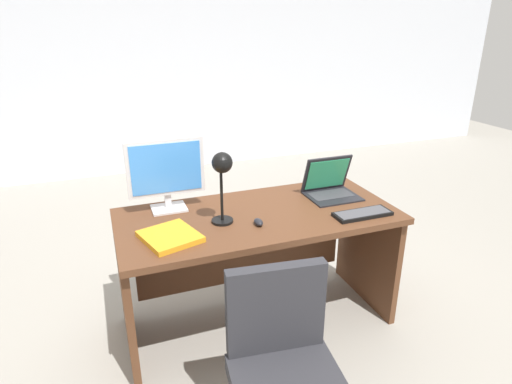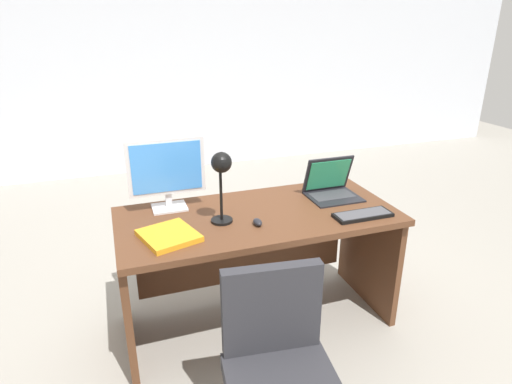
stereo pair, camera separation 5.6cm
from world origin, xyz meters
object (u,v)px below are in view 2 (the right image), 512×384
at_px(laptop, 330,184).
at_px(keyboard, 363,215).
at_px(monitor, 166,170).
at_px(desk_lamp, 221,172).
at_px(book, 169,236).
at_px(desk, 255,243).
at_px(mouse, 258,222).

distance_m(laptop, keyboard, 0.36).
relative_size(monitor, desk_lamp, 1.08).
xyz_separation_m(keyboard, book, (-1.08, 0.10, 0.00)).
bearing_deg(keyboard, monitor, 154.86).
bearing_deg(keyboard, book, 174.74).
distance_m(desk, desk_lamp, 0.58).
height_order(laptop, mouse, laptop).
distance_m(desk, monitor, 0.69).
bearing_deg(desk, laptop, 7.98).
relative_size(desk_lamp, book, 1.19).
height_order(monitor, laptop, monitor).
relative_size(desk, desk_lamp, 3.93).
relative_size(monitor, book, 1.29).
relative_size(mouse, desk_lamp, 0.20).
xyz_separation_m(keyboard, mouse, (-0.60, 0.09, 0.01)).
height_order(desk, keyboard, keyboard).
height_order(mouse, book, mouse).
bearing_deg(laptop, desk_lamp, -166.40).
bearing_deg(monitor, mouse, -42.60).
bearing_deg(keyboard, laptop, 93.07).
bearing_deg(desk, monitor, 157.60).
relative_size(desk, laptop, 5.12).
relative_size(laptop, book, 0.92).
relative_size(desk, book, 4.69).
distance_m(keyboard, book, 1.09).
xyz_separation_m(keyboard, desk_lamp, (-0.77, 0.18, 0.29)).
distance_m(desk, keyboard, 0.66).
relative_size(monitor, keyboard, 1.30).
bearing_deg(mouse, book, 179.27).
relative_size(keyboard, desk_lamp, 0.83).
xyz_separation_m(monitor, desk_lamp, (0.25, -0.30, 0.06)).
xyz_separation_m(mouse, desk_lamp, (-0.17, 0.08, 0.28)).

